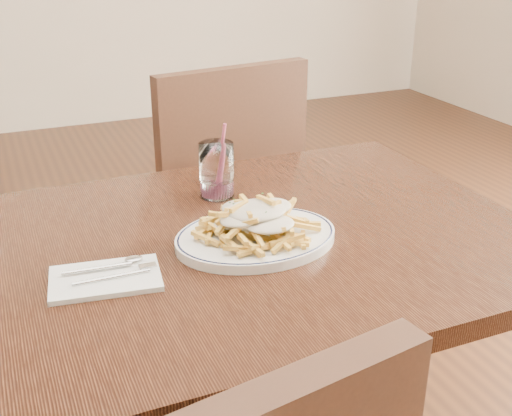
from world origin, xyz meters
name	(u,v)px	position (x,y,z in m)	size (l,w,h in m)	color
table	(222,276)	(0.00, 0.00, 0.67)	(1.20, 0.80, 0.75)	black
chair_far	(217,202)	(0.21, 0.62, 0.54)	(0.51, 0.51, 0.96)	#311A10
fries_plate	(256,237)	(0.06, -0.04, 0.76)	(0.34, 0.31, 0.02)	white
loaded_fries	(256,216)	(0.06, -0.04, 0.80)	(0.22, 0.18, 0.06)	gold
napkin	(105,279)	(-0.23, -0.07, 0.75)	(0.18, 0.12, 0.01)	silver
cutlery	(104,274)	(-0.23, -0.06, 0.76)	(0.16, 0.06, 0.01)	silver
water_glass	(217,173)	(0.07, 0.20, 0.80)	(0.07, 0.07, 0.16)	white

